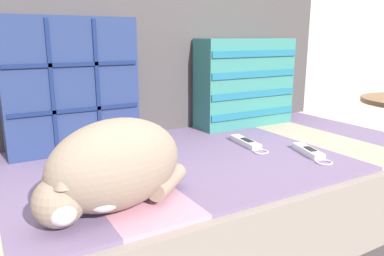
{
  "coord_description": "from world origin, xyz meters",
  "views": [
    {
      "loc": [
        -0.49,
        -0.89,
        0.76
      ],
      "look_at": [
        0.05,
        0.03,
        0.5
      ],
      "focal_mm": 35.0,
      "sensor_mm": 36.0,
      "label": 1
    }
  ],
  "objects": [
    {
      "name": "sleeping_cat",
      "position": [
        -0.26,
        -0.16,
        0.49
      ],
      "size": [
        0.36,
        0.24,
        0.2
      ],
      "color": "gray",
      "rests_on": "couch"
    },
    {
      "name": "game_remote_far",
      "position": [
        0.29,
        0.08,
        0.41
      ],
      "size": [
        0.07,
        0.2,
        0.02
      ],
      "color": "white",
      "rests_on": "couch"
    },
    {
      "name": "couch",
      "position": [
        -0.0,
        0.11,
        0.2
      ],
      "size": [
        1.85,
        0.88,
        0.4
      ],
      "color": "#3D3838",
      "rests_on": "ground_plane"
    },
    {
      "name": "sofa_backrest",
      "position": [
        0.0,
        0.48,
        0.69
      ],
      "size": [
        1.81,
        0.14,
        0.57
      ],
      "color": "#474242",
      "rests_on": "couch"
    },
    {
      "name": "throw_pillow_quilted",
      "position": [
        -0.23,
        0.33,
        0.61
      ],
      "size": [
        0.41,
        0.14,
        0.42
      ],
      "color": "navy",
      "rests_on": "couch"
    },
    {
      "name": "throw_pillow_striped",
      "position": [
        0.47,
        0.33,
        0.58
      ],
      "size": [
        0.42,
        0.14,
        0.35
      ],
      "color": "#337A70",
      "rests_on": "couch"
    },
    {
      "name": "game_remote_near",
      "position": [
        0.39,
        -0.1,
        0.41
      ],
      "size": [
        0.1,
        0.19,
        0.02
      ],
      "color": "white",
      "rests_on": "couch"
    }
  ]
}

